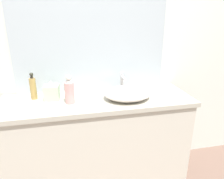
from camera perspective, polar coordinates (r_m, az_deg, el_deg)
name	(u,v)px	position (r m, az deg, el deg)	size (l,w,h in m)	color
bathroom_wall_rear	(91,45)	(1.96, -5.73, 12.01)	(6.00, 0.06, 2.60)	silver
vanity_counter	(98,143)	(1.98, -3.90, -14.47)	(1.62, 0.54, 0.89)	beige
wall_mirror_panel	(91,41)	(1.92, -5.74, 13.10)	(1.38, 0.01, 0.90)	#B2BCC6
sink_basin	(128,93)	(1.76, 4.34, -0.99)	(0.40, 0.33, 0.10)	silver
faucet	(122,81)	(1.90, 2.86, 2.47)	(0.03, 0.14, 0.18)	silver
soap_dispenser	(33,88)	(1.85, -20.81, 0.50)	(0.05, 0.05, 0.23)	#B08D4B
lotion_bottle	(69,91)	(1.68, -11.60, -0.48)	(0.08, 0.08, 0.24)	#DE9D9C
tissue_box	(52,91)	(1.81, -16.19, -0.49)	(0.13, 0.13, 0.16)	beige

